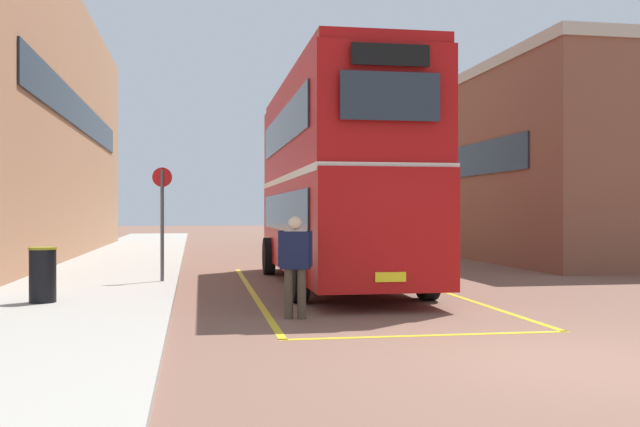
{
  "coord_description": "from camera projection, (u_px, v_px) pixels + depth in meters",
  "views": [
    {
      "loc": [
        -4.16,
        -7.64,
        1.7
      ],
      "look_at": [
        -0.86,
        11.0,
        1.66
      ],
      "focal_mm": 40.54,
      "sensor_mm": 36.0,
      "label": 1
    }
  ],
  "objects": [
    {
      "name": "ground_plane",
      "position": [
        328.0,
        266.0,
        22.43
      ],
      "size": [
        135.6,
        135.6,
        0.0
      ],
      "primitive_type": "plane",
      "color": "brown"
    },
    {
      "name": "sidewalk_left",
      "position": [
        120.0,
        261.0,
        23.66
      ],
      "size": [
        4.0,
        57.6,
        0.14
      ],
      "primitive_type": "cube",
      "color": "#A39E93",
      "rests_on": "ground"
    },
    {
      "name": "depot_building_right",
      "position": [
        557.0,
        168.0,
        27.77
      ],
      "size": [
        8.43,
        16.33,
        6.74
      ],
      "color": "brown",
      "rests_on": "ground"
    },
    {
      "name": "double_decker_bus",
      "position": [
        335.0,
        177.0,
        16.73
      ],
      "size": [
        2.85,
        9.99,
        4.75
      ],
      "color": "black",
      "rests_on": "ground"
    },
    {
      "name": "single_deck_bus",
      "position": [
        334.0,
        213.0,
        37.52
      ],
      "size": [
        2.83,
        8.15,
        3.02
      ],
      "color": "black",
      "rests_on": "ground"
    },
    {
      "name": "pedestrian_boarding",
      "position": [
        295.0,
        260.0,
        11.46
      ],
      "size": [
        0.53,
        0.34,
        1.63
      ],
      "color": "#473828",
      "rests_on": "ground"
    },
    {
      "name": "litter_bin",
      "position": [
        43.0,
        275.0,
        12.42
      ],
      "size": [
        0.47,
        0.47,
        0.95
      ],
      "color": "black",
      "rests_on": "sidewalk_left"
    },
    {
      "name": "bus_stop_sign",
      "position": [
        162.0,
        212.0,
        16.24
      ],
      "size": [
        0.44,
        0.09,
        2.56
      ],
      "color": "#4C4C51",
      "rests_on": "sidewalk_left"
    },
    {
      "name": "bay_marking_yellow",
      "position": [
        352.0,
        294.0,
        14.9
      ],
      "size": [
        4.26,
        11.99,
        0.01
      ],
      "color": "gold",
      "rests_on": "ground"
    }
  ]
}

